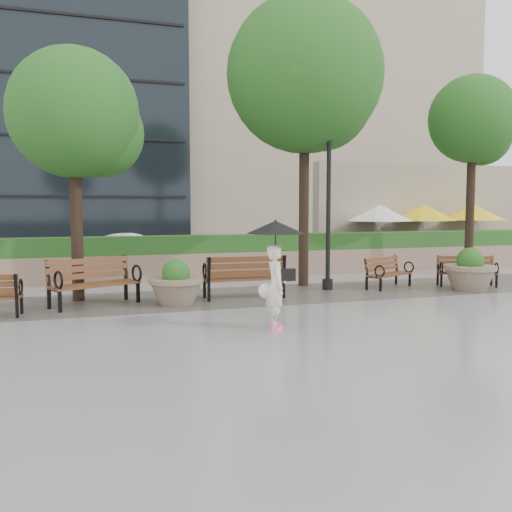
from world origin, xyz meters
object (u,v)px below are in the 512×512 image
object	(u,v)px
bench_2	(244,286)
bench_3	(388,279)
lamppost	(328,218)
bench_1	(95,292)
bench_4	(467,278)
pedestrian	(275,263)
planter_left	(176,287)
car_right	(138,251)
planter_right	(470,273)

from	to	relation	value
bench_2	bench_3	world-z (taller)	bench_2
lamppost	bench_1	bearing A→B (deg)	-174.90
bench_4	pedestrian	bearing A→B (deg)	-130.40
bench_3	planter_left	world-z (taller)	planter_left
car_right	pedestrian	distance (m)	11.35
bench_3	pedestrian	xyz separation A→B (m)	(-4.80, -3.87, 0.96)
bench_2	planter_right	xyz separation A→B (m)	(6.18, -0.63, 0.14)
planter_left	lamppost	xyz separation A→B (m)	(4.31, 0.96, 1.53)
planter_left	car_right	bearing A→B (deg)	89.14
bench_4	pedestrian	distance (m)	7.91
pedestrian	planter_right	bearing A→B (deg)	-57.43
planter_right	pedestrian	bearing A→B (deg)	-157.02
planter_left	pedestrian	world-z (taller)	pedestrian
bench_4	planter_right	bearing A→B (deg)	-99.27
bench_4	car_right	distance (m)	11.35
planter_right	car_right	xyz separation A→B (m)	(-7.81, 8.45, 0.18)
car_right	lamppost	bearing A→B (deg)	-151.70
bench_1	bench_4	distance (m)	10.11
pedestrian	bench_3	bearing A→B (deg)	-41.55
bench_3	bench_4	bearing A→B (deg)	-37.13
planter_right	bench_3	bearing A→B (deg)	150.73
lamppost	pedestrian	xyz separation A→B (m)	(-3.04, -4.07, -0.73)
bench_3	lamppost	xyz separation A→B (m)	(-1.76, 0.20, 1.69)
bench_1	planter_right	bearing A→B (deg)	-28.16
planter_left	lamppost	distance (m)	4.67
car_right	pedestrian	size ratio (longest dim) A/B	1.94
planter_right	car_right	world-z (taller)	car_right
planter_left	planter_right	distance (m)	7.94
bench_4	car_right	bearing A→B (deg)	159.95
bench_2	planter_right	bearing A→B (deg)	176.79
bench_4	planter_right	distance (m)	0.75
bench_2	planter_right	world-z (taller)	planter_right
bench_2	car_right	bearing A→B (deg)	-75.62
bench_2	bench_4	bearing A→B (deg)	-177.61
bench_2	bench_3	bearing A→B (deg)	-171.94
bench_1	bench_3	distance (m)	7.87
bench_2	car_right	xyz separation A→B (m)	(-1.63, 7.81, 0.32)
bench_4	pedestrian	world-z (taller)	pedestrian
bench_3	planter_left	xyz separation A→B (m)	(-6.07, -0.76, 0.16)
bench_2	pedestrian	size ratio (longest dim) A/B	1.01
bench_1	pedestrian	xyz separation A→B (m)	(3.05, -3.53, 0.89)
planter_left	car_right	size ratio (longest dim) A/B	0.32
bench_2	car_right	distance (m)	7.99
bench_1	pedestrian	bearing A→B (deg)	-73.17
bench_2	bench_3	distance (m)	4.34
bench_1	planter_right	xyz separation A→B (m)	(9.72, -0.70, 0.13)
bench_1	bench_4	xyz separation A→B (m)	(10.11, -0.10, -0.07)
car_right	pedestrian	world-z (taller)	pedestrian
lamppost	car_right	xyz separation A→B (m)	(-4.18, 7.20, -1.30)
planter_right	bench_1	bearing A→B (deg)	175.87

